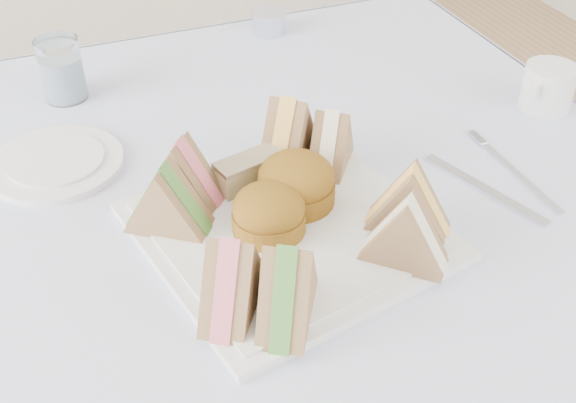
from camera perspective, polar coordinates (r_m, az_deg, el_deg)
name	(u,v)px	position (r m, az deg, el deg)	size (l,w,h in m)	color
table	(273,385)	(1.17, -1.17, -14.28)	(0.90, 0.90, 0.74)	brown
tablecloth	(270,197)	(0.90, -1.47, 0.38)	(1.02, 1.02, 0.01)	white
serving_plate	(288,231)	(0.84, 0.00, -2.38)	(0.31, 0.31, 0.01)	white
sandwich_fl_a	(232,274)	(0.71, -4.43, -5.71)	(0.10, 0.05, 0.09)	#876749
sandwich_fl_b	(288,282)	(0.70, -0.04, -6.35)	(0.10, 0.05, 0.09)	#876749
sandwich_fr_a	(410,198)	(0.82, 9.59, 0.26)	(0.10, 0.05, 0.09)	#876749
sandwich_fr_b	(406,230)	(0.77, 9.28, -2.23)	(0.10, 0.04, 0.08)	#876749
sandwich_bl_a	(166,197)	(0.82, -9.59, 0.35)	(0.10, 0.05, 0.09)	#876749
sandwich_bl_b	(182,170)	(0.86, -8.35, 2.50)	(0.10, 0.05, 0.09)	#876749
sandwich_br_a	(331,139)	(0.91, 3.46, 4.98)	(0.09, 0.04, 0.08)	#876749
sandwich_br_b	(288,130)	(0.92, 0.03, 5.69)	(0.11, 0.05, 0.09)	#876749
scone_left	(269,212)	(0.81, -1.53, -0.86)	(0.08, 0.08, 0.06)	#805811
scone_right	(296,182)	(0.85, 0.66, 1.54)	(0.09, 0.09, 0.06)	#805811
pastry_slice	(250,172)	(0.89, -3.03, 2.37)	(0.09, 0.03, 0.04)	tan
side_plate	(56,163)	(1.00, -17.84, 2.89)	(0.18, 0.18, 0.01)	white
water_glass	(61,69)	(1.14, -17.47, 9.94)	(0.06, 0.06, 0.09)	white
tea_strainer	(268,23)	(1.30, -1.57, 13.91)	(0.06, 0.06, 0.04)	silver
knife	(484,189)	(0.94, 15.24, 0.97)	(0.01, 0.19, 0.00)	silver
fork	(520,177)	(0.98, 17.87, 1.86)	(0.01, 0.16, 0.00)	silver
creamer_jug	(548,87)	(1.13, 19.87, 8.49)	(0.08, 0.08, 0.07)	white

